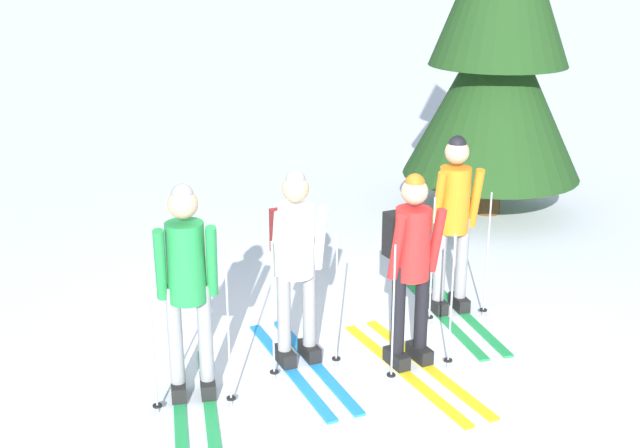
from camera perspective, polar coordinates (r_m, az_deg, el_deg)
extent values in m
plane|color=white|center=(6.64, 0.54, -10.24)|extent=(400.00, 400.00, 0.00)
cube|color=green|center=(6.27, -7.84, -12.26)|extent=(0.57, 1.52, 0.02)
cube|color=green|center=(6.26, -9.89, -12.39)|extent=(0.57, 1.52, 0.02)
cube|color=black|center=(6.32, -7.92, -11.25)|extent=(0.18, 0.28, 0.12)
cylinder|color=gray|center=(6.11, -8.11, -7.68)|extent=(0.11, 0.11, 0.80)
cube|color=black|center=(6.31, -9.95, -11.38)|extent=(0.18, 0.28, 0.12)
cylinder|color=gray|center=(6.11, -10.19, -7.81)|extent=(0.11, 0.11, 0.80)
cylinder|color=#238C42|center=(5.87, -9.44, -2.69)|extent=(0.28, 0.28, 0.60)
sphere|color=tan|center=(5.73, -9.67, 1.41)|extent=(0.22, 0.22, 0.22)
sphere|color=gray|center=(5.71, -9.71, 2.03)|extent=(0.16, 0.16, 0.16)
cylinder|color=#238C42|center=(5.81, -7.65, -2.64)|extent=(0.14, 0.21, 0.57)
cylinder|color=#238C42|center=(5.81, -11.20, -2.86)|extent=(0.14, 0.21, 0.57)
cylinder|color=#A5A5AD|center=(5.92, -6.48, -7.65)|extent=(0.02, 0.02, 1.20)
cylinder|color=black|center=(6.18, -6.30, -12.13)|extent=(0.07, 0.07, 0.01)
cylinder|color=#A5A5AD|center=(5.91, -11.75, -7.99)|extent=(0.02, 0.02, 1.20)
cylinder|color=black|center=(6.17, -11.41, -12.46)|extent=(0.07, 0.07, 0.01)
cube|color=#99661E|center=(6.02, -9.51, -1.84)|extent=(0.30, 0.23, 0.36)
cube|color=#1E84D1|center=(6.70, -0.41, -9.83)|extent=(0.24, 1.69, 0.02)
cube|color=#1E84D1|center=(6.63, -2.18, -10.20)|extent=(0.24, 1.69, 0.02)
cube|color=black|center=(6.75, -0.75, -8.94)|extent=(0.13, 0.27, 0.12)
cylinder|color=gray|center=(6.56, -0.77, -5.64)|extent=(0.11, 0.11, 0.77)
cube|color=black|center=(6.68, -2.51, -9.29)|extent=(0.13, 0.27, 0.12)
cylinder|color=gray|center=(6.49, -2.56, -5.96)|extent=(0.11, 0.11, 0.77)
cylinder|color=white|center=(6.31, -1.71, -1.19)|extent=(0.28, 0.28, 0.58)
sphere|color=tan|center=(6.18, -1.75, 2.53)|extent=(0.21, 0.21, 0.21)
sphere|color=gray|center=(6.16, -1.75, 3.09)|extent=(0.16, 0.16, 0.16)
cylinder|color=white|center=(6.32, 0.01, -1.00)|extent=(0.10, 0.20, 0.55)
cylinder|color=white|center=(6.19, -3.04, -1.46)|extent=(0.10, 0.20, 0.55)
cylinder|color=#A5A5AD|center=(6.44, 1.18, -5.41)|extent=(0.02, 0.02, 1.16)
cylinder|color=black|center=(6.67, 1.15, -9.49)|extent=(0.07, 0.07, 0.01)
cylinder|color=#A5A5AD|center=(6.25, -3.34, -6.23)|extent=(0.02, 0.02, 1.16)
cylinder|color=black|center=(6.49, -3.25, -10.39)|extent=(0.07, 0.07, 0.01)
cube|color=maroon|center=(6.45, -2.28, -0.47)|extent=(0.27, 0.18, 0.36)
cube|color=yellow|center=(6.73, 7.49, -9.88)|extent=(0.17, 1.80, 0.02)
cube|color=yellow|center=(6.62, 5.87, -10.33)|extent=(0.17, 1.80, 0.02)
cube|color=black|center=(6.77, 7.04, -9.01)|extent=(0.12, 0.26, 0.12)
cylinder|color=black|center=(6.58, 7.19, -5.74)|extent=(0.11, 0.11, 0.77)
cube|color=black|center=(6.66, 5.43, -9.43)|extent=(0.12, 0.26, 0.12)
cylinder|color=black|center=(6.47, 5.55, -6.13)|extent=(0.11, 0.11, 0.77)
cylinder|color=red|center=(6.32, 6.56, -1.38)|extent=(0.28, 0.28, 0.58)
sphere|color=tan|center=(6.18, 6.70, 2.30)|extent=(0.21, 0.21, 0.21)
sphere|color=#B76019|center=(6.17, 6.72, 2.86)|extent=(0.16, 0.16, 0.16)
cylinder|color=red|center=(6.36, 8.22, -1.16)|extent=(0.09, 0.19, 0.55)
cylinder|color=red|center=(6.17, 5.46, -1.68)|extent=(0.09, 0.19, 0.55)
cylinder|color=#A5A5AD|center=(6.50, 9.27, -5.47)|extent=(0.02, 0.02, 1.15)
cylinder|color=black|center=(6.73, 9.03, -9.48)|extent=(0.07, 0.07, 0.01)
cylinder|color=#A5A5AD|center=(6.23, 5.19, -6.44)|extent=(0.02, 0.02, 1.15)
cylinder|color=black|center=(6.46, 5.05, -10.57)|extent=(0.07, 0.07, 0.01)
cube|color=black|center=(6.44, 5.75, -0.67)|extent=(0.27, 0.17, 0.36)
cube|color=green|center=(7.68, 10.09, -6.23)|extent=(0.49, 1.73, 0.02)
cube|color=green|center=(7.59, 8.59, -6.45)|extent=(0.49, 1.73, 0.02)
cube|color=black|center=(7.73, 9.80, -5.47)|extent=(0.17, 0.28, 0.12)
cylinder|color=gray|center=(7.56, 9.99, -2.43)|extent=(0.11, 0.11, 0.80)
cube|color=black|center=(7.64, 8.31, -5.68)|extent=(0.17, 0.28, 0.12)
cylinder|color=gray|center=(7.47, 8.46, -2.61)|extent=(0.11, 0.11, 0.80)
cylinder|color=orange|center=(7.33, 9.47, 1.70)|extent=(0.28, 0.28, 0.60)
sphere|color=tan|center=(7.21, 9.65, 5.05)|extent=(0.22, 0.22, 0.22)
sphere|color=black|center=(7.19, 9.68, 5.55)|extent=(0.16, 0.16, 0.16)
cylinder|color=orange|center=(7.35, 10.94, 1.80)|extent=(0.12, 0.21, 0.57)
cylinder|color=orange|center=(7.19, 8.37, 1.58)|extent=(0.12, 0.21, 0.57)
cylinder|color=#A5A5AD|center=(7.45, 11.73, -2.21)|extent=(0.02, 0.02, 1.20)
cylinder|color=black|center=(7.66, 11.46, -5.97)|extent=(0.07, 0.07, 0.01)
cylinder|color=#A5A5AD|center=(7.23, 7.91, -2.66)|extent=(0.02, 0.02, 1.20)
cylinder|color=black|center=(7.44, 7.73, -6.52)|extent=(0.07, 0.07, 0.01)
cylinder|color=#51381E|center=(10.48, 11.88, 3.47)|extent=(0.32, 0.32, 1.03)
cone|color=#1E4219|center=(10.25, 12.29, 9.33)|extent=(2.20, 2.20, 2.17)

